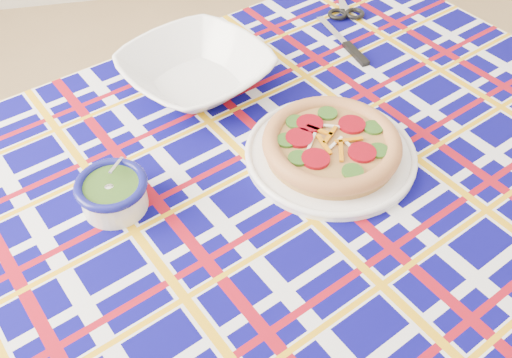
{
  "coord_description": "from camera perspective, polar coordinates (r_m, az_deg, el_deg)",
  "views": [
    {
      "loc": [
        -0.3,
        -0.98,
        1.57
      ],
      "look_at": [
        -0.15,
        -0.28,
        0.82
      ],
      "focal_mm": 40.0,
      "sensor_mm": 36.0,
      "label": 1
    }
  ],
  "objects": [
    {
      "name": "floor",
      "position": [
        1.88,
        2.88,
        -10.68
      ],
      "size": [
        4.0,
        4.0,
        0.0
      ],
      "primitive_type": "plane",
      "color": "#9F7D52",
      "rests_on": "ground"
    },
    {
      "name": "dining_table",
      "position": [
        1.11,
        -1.37,
        -4.46
      ],
      "size": [
        1.98,
        1.67,
        0.79
      ],
      "rotation": [
        0.0,
        0.0,
        0.44
      ],
      "color": "brown",
      "rests_on": "floor"
    },
    {
      "name": "tablecloth",
      "position": [
        1.09,
        -1.4,
        -3.59
      ],
      "size": [
        2.02,
        1.71,
        0.11
      ],
      "primitive_type": null,
      "rotation": [
        0.0,
        0.0,
        0.44
      ],
      "color": "#08055D",
      "rests_on": "dining_table"
    },
    {
      "name": "main_focaccia_plate",
      "position": [
        1.1,
        7.57,
        3.46
      ],
      "size": [
        0.47,
        0.47,
        0.07
      ],
      "primitive_type": null,
      "rotation": [
        0.0,
        0.0,
        0.51
      ],
      "color": "#A9753C",
      "rests_on": "tablecloth"
    },
    {
      "name": "pesto_bowl",
      "position": [
        1.03,
        -14.15,
        -1.2
      ],
      "size": [
        0.18,
        0.18,
        0.08
      ],
      "primitive_type": null,
      "rotation": [
        0.0,
        0.0,
        0.61
      ],
      "color": "#203E11",
      "rests_on": "tablecloth"
    },
    {
      "name": "serving_bowl",
      "position": [
        1.28,
        -6.01,
        10.68
      ],
      "size": [
        0.42,
        0.42,
        0.08
      ],
      "primitive_type": "imported",
      "rotation": [
        0.0,
        0.0,
        0.54
      ],
      "color": "white",
      "rests_on": "tablecloth"
    },
    {
      "name": "table_knife",
      "position": [
        1.48,
        7.79,
        14.44
      ],
      "size": [
        0.07,
        0.25,
        0.01
      ],
      "primitive_type": null,
      "rotation": [
        0.0,
        0.0,
        1.78
      ],
      "color": "silver",
      "rests_on": "tablecloth"
    }
  ]
}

